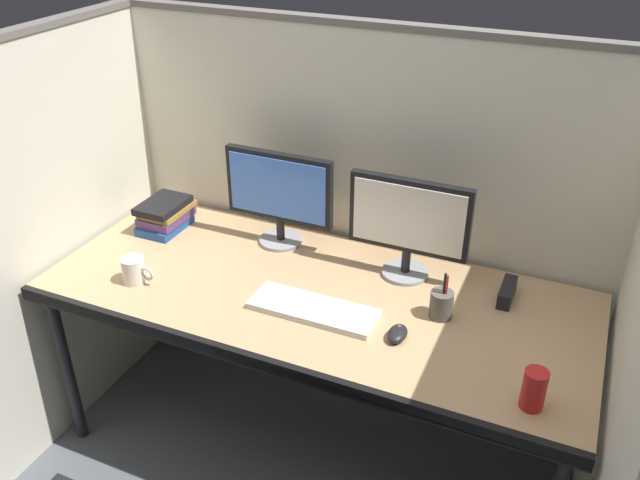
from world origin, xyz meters
The scene contains 13 objects.
cubicle_partition_rear centered at (0.00, 0.74, 0.79)m, with size 2.21×0.06×1.57m.
cubicle_partition_left centered at (-0.99, 0.20, 0.79)m, with size 0.06×1.41×1.57m.
cubicle_partition_right centered at (0.99, 0.20, 0.79)m, with size 0.06×1.41×1.57m.
desk centered at (0.00, 0.29, 0.69)m, with size 1.90×0.80×0.74m.
monitor_left centered at (-0.26, 0.56, 0.96)m, with size 0.43×0.17×0.37m.
monitor_right centered at (0.26, 0.53, 0.96)m, with size 0.43×0.17×0.37m.
keyboard_main centered at (0.05, 0.19, 0.75)m, with size 0.43×0.15×0.02m, color silver.
computer_mouse centered at (0.34, 0.17, 0.76)m, with size 0.06×0.10×0.04m.
pen_cup centered at (0.44, 0.33, 0.79)m, with size 0.08×0.08×0.17m.
book_stack centered at (-0.74, 0.48, 0.80)m, with size 0.16×0.23×0.12m.
red_stapler centered at (0.62, 0.52, 0.77)m, with size 0.04×0.15×0.06m, color black.
soda_can centered at (0.77, 0.03, 0.80)m, with size 0.07×0.07×0.12m, color red.
coffee_mug centered at (-0.61, 0.10, 0.79)m, with size 0.13×0.08×0.09m.
Camera 1 is at (0.79, -1.43, 2.04)m, focal length 37.08 mm.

